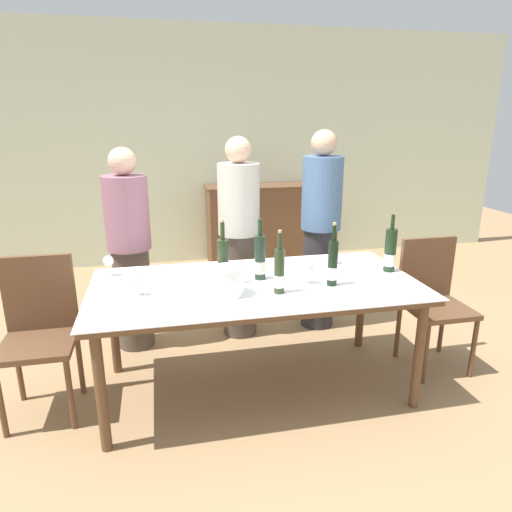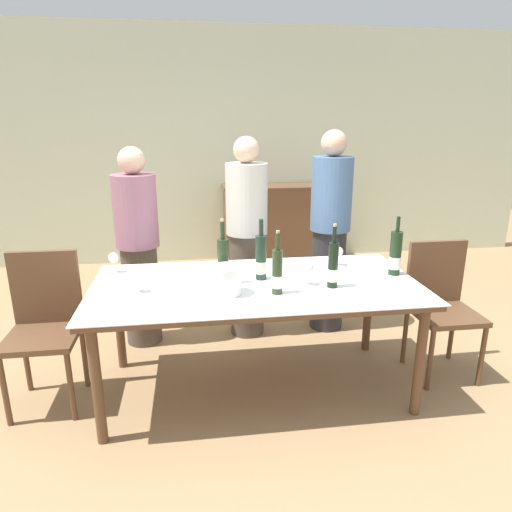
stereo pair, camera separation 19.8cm
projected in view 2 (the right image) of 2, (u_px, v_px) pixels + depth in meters
ground_plane at (256, 387)px, 3.10m from camera, size 12.00×12.00×0.00m
back_wall at (221, 148)px, 5.59m from camera, size 8.00×0.10×2.80m
sideboard_cabinet at (277, 224)px, 5.66m from camera, size 1.32×0.46×0.97m
dining_table at (256, 292)px, 2.90m from camera, size 2.06×1.02×0.75m
ice_bucket at (226, 279)px, 2.68m from camera, size 0.19×0.19×0.17m
wine_bottle_0 at (223, 262)px, 2.84m from camera, size 0.07×0.07×0.42m
wine_bottle_1 at (395, 255)px, 3.01m from camera, size 0.08×0.08×0.39m
wine_bottle_2 at (261, 259)px, 2.92m from camera, size 0.07×0.07×0.40m
wine_bottle_3 at (277, 272)px, 2.68m from camera, size 0.06×0.06×0.39m
wine_bottle_4 at (333, 266)px, 2.78m from camera, size 0.06×0.06×0.40m
wine_glass_0 at (113, 259)px, 3.06m from camera, size 0.07×0.07×0.14m
wine_glass_1 at (137, 278)px, 2.71m from camera, size 0.07×0.07×0.13m
wine_glass_2 at (307, 269)px, 2.82m from camera, size 0.08×0.08×0.15m
wine_glass_3 at (338, 252)px, 3.20m from camera, size 0.07×0.07×0.14m
chair_left_end at (45, 318)px, 2.85m from camera, size 0.42×0.42×0.96m
chair_right_end at (440, 299)px, 3.20m from camera, size 0.42×0.42×0.93m
person_host at (138, 249)px, 3.53m from camera, size 0.33×0.33×1.56m
person_guest_left at (247, 240)px, 3.68m from camera, size 0.33×0.33×1.63m
person_guest_right at (330, 233)px, 3.78m from camera, size 0.33×0.33×1.67m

